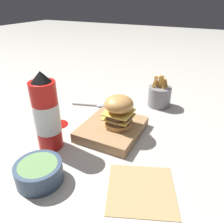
{
  "coord_description": "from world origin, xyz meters",
  "views": [
    {
      "loc": [
        -0.58,
        -0.24,
        0.43
      ],
      "look_at": [
        -0.01,
        0.05,
        0.08
      ],
      "focal_mm": 35.0,
      "sensor_mm": 36.0,
      "label": 1
    }
  ],
  "objects_px": {
    "serving_board": "(112,129)",
    "side_bowl": "(39,172)",
    "burger": "(119,111)",
    "fries_basket": "(159,96)",
    "ketchup_bottle": "(47,115)",
    "spoon": "(95,105)"
  },
  "relations": [
    {
      "from": "burger",
      "to": "spoon",
      "type": "bearing_deg",
      "value": 50.84
    },
    {
      "from": "fries_basket",
      "to": "ketchup_bottle",
      "type": "bearing_deg",
      "value": 152.75
    },
    {
      "from": "ketchup_bottle",
      "to": "side_bowl",
      "type": "height_order",
      "value": "ketchup_bottle"
    },
    {
      "from": "burger",
      "to": "fries_basket",
      "type": "height_order",
      "value": "same"
    },
    {
      "from": "ketchup_bottle",
      "to": "spoon",
      "type": "xyz_separation_m",
      "value": [
        0.31,
        0.02,
        -0.11
      ]
    },
    {
      "from": "fries_basket",
      "to": "side_bowl",
      "type": "height_order",
      "value": "fries_basket"
    },
    {
      "from": "burger",
      "to": "side_bowl",
      "type": "xyz_separation_m",
      "value": [
        -0.29,
        0.09,
        -0.06
      ]
    },
    {
      "from": "serving_board",
      "to": "side_bowl",
      "type": "distance_m",
      "value": 0.29
    },
    {
      "from": "serving_board",
      "to": "fries_basket",
      "type": "bearing_deg",
      "value": -16.54
    },
    {
      "from": "serving_board",
      "to": "fries_basket",
      "type": "relative_size",
      "value": 1.54
    },
    {
      "from": "burger",
      "to": "ketchup_bottle",
      "type": "relative_size",
      "value": 0.44
    },
    {
      "from": "serving_board",
      "to": "burger",
      "type": "distance_m",
      "value": 0.08
    },
    {
      "from": "ketchup_bottle",
      "to": "side_bowl",
      "type": "relative_size",
      "value": 2.06
    },
    {
      "from": "burger",
      "to": "side_bowl",
      "type": "height_order",
      "value": "burger"
    },
    {
      "from": "burger",
      "to": "ketchup_bottle",
      "type": "xyz_separation_m",
      "value": [
        -0.16,
        0.16,
        0.02
      ]
    },
    {
      "from": "fries_basket",
      "to": "side_bowl",
      "type": "distance_m",
      "value": 0.59
    },
    {
      "from": "serving_board",
      "to": "ketchup_bottle",
      "type": "height_order",
      "value": "ketchup_bottle"
    },
    {
      "from": "ketchup_bottle",
      "to": "serving_board",
      "type": "bearing_deg",
      "value": -42.76
    },
    {
      "from": "serving_board",
      "to": "spoon",
      "type": "bearing_deg",
      "value": 46.04
    },
    {
      "from": "side_bowl",
      "to": "fries_basket",
      "type": "bearing_deg",
      "value": -15.13
    },
    {
      "from": "ketchup_bottle",
      "to": "fries_basket",
      "type": "height_order",
      "value": "ketchup_bottle"
    },
    {
      "from": "burger",
      "to": "fries_basket",
      "type": "distance_m",
      "value": 0.29
    }
  ]
}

